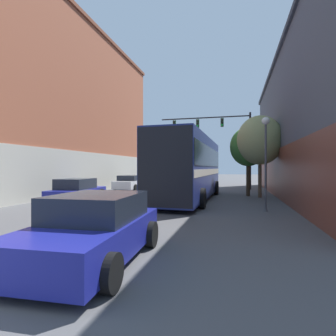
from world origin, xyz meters
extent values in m
cube|color=silver|center=(0.00, 13.77, 0.00)|extent=(0.14, 39.54, 0.01)
cube|color=#995138|center=(-10.09, 15.70, 6.95)|extent=(7.18, 27.81, 13.90)
cube|color=#B7B2A3|center=(-6.55, 15.70, 1.60)|extent=(0.24, 27.25, 3.20)
cube|color=brown|center=(-10.09, 15.70, 13.75)|extent=(7.47, 28.09, 0.30)
cube|color=brown|center=(7.55, 17.88, 1.60)|extent=(0.24, 25.06, 3.20)
cube|color=navy|center=(2.04, 14.74, 2.01)|extent=(2.73, 11.27, 3.56)
cube|color=black|center=(2.04, 14.74, 2.65)|extent=(2.77, 11.05, 1.14)
cube|color=beige|center=(2.04, 14.74, 1.72)|extent=(2.76, 11.16, 0.36)
cube|color=black|center=(1.90, 9.16, 2.01)|extent=(2.41, 0.12, 3.42)
cylinder|color=black|center=(0.86, 18.25, 0.50)|extent=(0.32, 1.01, 1.00)
cylinder|color=black|center=(3.38, 18.19, 0.50)|extent=(0.32, 1.01, 1.00)
cylinder|color=black|center=(0.69, 11.30, 0.50)|extent=(0.32, 1.01, 1.00)
cylinder|color=black|center=(3.21, 11.24, 0.50)|extent=(0.32, 1.01, 1.00)
cube|color=navy|center=(1.89, 3.50, 0.51)|extent=(2.03, 4.01, 0.68)
cube|color=black|center=(1.88, 3.74, 1.13)|extent=(1.78, 2.12, 0.54)
cylinder|color=black|center=(0.88, 4.67, 0.32)|extent=(0.25, 0.65, 0.64)
cylinder|color=black|center=(2.76, 4.77, 0.32)|extent=(0.25, 0.65, 0.64)
cylinder|color=black|center=(1.02, 2.24, 0.32)|extent=(0.25, 0.65, 0.64)
cylinder|color=black|center=(2.90, 2.34, 0.32)|extent=(0.25, 0.65, 0.64)
cube|color=navy|center=(-4.49, 12.56, 0.44)|extent=(2.08, 4.38, 0.55)
cube|color=black|center=(-4.47, 12.34, 1.02)|extent=(1.79, 2.33, 0.61)
cylinder|color=black|center=(-5.50, 13.81, 0.30)|extent=(0.26, 0.62, 0.60)
cylinder|color=black|center=(-3.66, 13.94, 0.30)|extent=(0.26, 0.62, 0.60)
cylinder|color=black|center=(-5.31, 11.17, 0.30)|extent=(0.26, 0.62, 0.60)
cylinder|color=black|center=(-3.47, 11.31, 0.30)|extent=(0.26, 0.62, 0.60)
cube|color=silver|center=(-4.10, 29.92, 0.54)|extent=(2.06, 4.48, 0.73)
cube|color=black|center=(-4.08, 29.71, 1.15)|extent=(1.71, 2.40, 0.49)
cylinder|color=black|center=(-5.07, 31.17, 0.32)|extent=(0.29, 0.66, 0.64)
cylinder|color=black|center=(-3.42, 31.35, 0.32)|extent=(0.29, 0.66, 0.64)
cylinder|color=black|center=(-4.78, 28.50, 0.32)|extent=(0.29, 0.66, 0.64)
cylinder|color=black|center=(-3.12, 28.68, 0.32)|extent=(0.29, 0.66, 0.64)
cube|color=silver|center=(-4.35, 20.72, 0.49)|extent=(1.96, 4.35, 0.68)
cube|color=black|center=(-4.36, 20.50, 1.07)|extent=(1.74, 2.29, 0.46)
cylinder|color=black|center=(-5.23, 22.08, 0.28)|extent=(0.24, 0.57, 0.56)
cylinder|color=black|center=(-3.37, 22.01, 0.28)|extent=(0.24, 0.57, 0.56)
cylinder|color=black|center=(-5.33, 19.42, 0.28)|extent=(0.24, 0.57, 0.56)
cylinder|color=black|center=(-3.47, 19.35, 0.28)|extent=(0.24, 0.57, 0.56)
cylinder|color=black|center=(6.06, 23.54, 3.52)|extent=(0.18, 0.18, 7.03)
cylinder|color=black|center=(1.88, 23.54, 6.73)|extent=(8.35, 0.12, 0.12)
cube|color=#234723|center=(3.55, 23.54, 6.21)|extent=(0.28, 0.24, 0.80)
sphere|color=black|center=(3.55, 23.39, 6.46)|extent=(0.18, 0.18, 0.18)
sphere|color=black|center=(3.55, 23.39, 6.21)|extent=(0.18, 0.18, 0.18)
sphere|color=green|center=(3.55, 23.39, 5.96)|extent=(0.18, 0.18, 0.18)
cube|color=#234723|center=(1.25, 23.54, 6.21)|extent=(0.28, 0.24, 0.80)
sphere|color=black|center=(1.25, 23.39, 6.46)|extent=(0.18, 0.18, 0.18)
sphere|color=black|center=(1.25, 23.39, 6.21)|extent=(0.18, 0.18, 0.18)
sphere|color=green|center=(1.25, 23.39, 5.96)|extent=(0.18, 0.18, 0.18)
cube|color=#234723|center=(-1.04, 23.54, 6.21)|extent=(0.28, 0.24, 0.80)
sphere|color=black|center=(-1.04, 23.39, 6.46)|extent=(0.18, 0.18, 0.18)
sphere|color=black|center=(-1.04, 23.39, 6.21)|extent=(0.18, 0.18, 0.18)
sphere|color=green|center=(-1.04, 23.39, 5.96)|extent=(0.18, 0.18, 0.18)
cone|color=#47474C|center=(6.11, 11.14, 0.10)|extent=(0.26, 0.26, 0.20)
cylinder|color=#47474C|center=(6.11, 11.14, 1.99)|extent=(0.10, 0.10, 3.97)
sphere|color=white|center=(6.11, 11.14, 4.10)|extent=(0.35, 0.35, 0.35)
cylinder|color=#3D2D1E|center=(5.63, 17.69, 1.20)|extent=(0.26, 0.26, 2.40)
ellipsoid|color=#38702D|center=(5.63, 17.69, 3.46)|extent=(2.49, 2.24, 2.74)
cylinder|color=brown|center=(6.34, 16.94, 1.27)|extent=(0.22, 0.22, 2.55)
ellipsoid|color=#99A366|center=(6.34, 16.94, 3.81)|extent=(2.97, 2.67, 3.27)
camera|label=1|loc=(4.81, -1.41, 1.97)|focal=28.00mm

